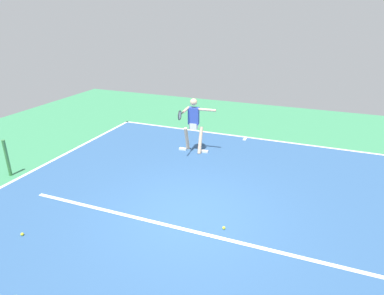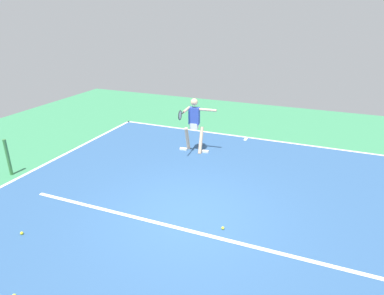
{
  "view_description": "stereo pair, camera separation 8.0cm",
  "coord_description": "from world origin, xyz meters",
  "views": [
    {
      "loc": [
        -2.43,
        5.95,
        4.26
      ],
      "look_at": [
        0.66,
        -1.8,
        0.9
      ],
      "focal_mm": 31.11,
      "sensor_mm": 36.0,
      "label": 1
    },
    {
      "loc": [
        -2.5,
        5.92,
        4.26
      ],
      "look_at": [
        0.66,
        -1.8,
        0.9
      ],
      "focal_mm": 31.11,
      "sensor_mm": 36.0,
      "label": 2
    }
  ],
  "objects": [
    {
      "name": "tennis_ball_near_player",
      "position": [
        2.94,
        1.96,
        0.03
      ],
      "size": [
        0.07,
        0.07,
        0.07
      ],
      "primitive_type": "sphere",
      "color": "yellow",
      "rests_on": "ground_plane"
    },
    {
      "name": "court_surface",
      "position": [
        0.0,
        0.0,
        0.0
      ],
      "size": [
        10.38,
        11.25,
        0.0
      ],
      "primitive_type": "cube",
      "color": "#2D5484",
      "rests_on": "ground_plane"
    },
    {
      "name": "court_line_centre_mark",
      "position": [
        0.0,
        -5.38,
        0.0
      ],
      "size": [
        0.1,
        0.3,
        0.01
      ],
      "primitive_type": "cube",
      "color": "white",
      "rests_on": "ground_plane"
    },
    {
      "name": "tennis_ball_far_corner",
      "position": [
        -0.87,
        0.21,
        0.03
      ],
      "size": [
        0.07,
        0.07,
        0.07
      ],
      "primitive_type": "sphere",
      "color": "yellow",
      "rests_on": "ground_plane"
    },
    {
      "name": "net_post",
      "position": [
        5.49,
        0.0,
        0.54
      ],
      "size": [
        0.09,
        0.09,
        1.07
      ],
      "primitive_type": "cylinder",
      "color": "#38753D",
      "rests_on": "ground_plane"
    },
    {
      "name": "court_line_sideline_right",
      "position": [
        5.14,
        0.0,
        0.0
      ],
      "size": [
        0.1,
        11.25,
        0.01
      ],
      "primitive_type": "cube",
      "color": "white",
      "rests_on": "ground_plane"
    },
    {
      "name": "tennis_player",
      "position": [
        1.31,
        -3.56,
        1.04
      ],
      "size": [
        1.22,
        1.29,
        1.81
      ],
      "rotation": [
        0.0,
        0.0,
        0.1
      ],
      "color": "beige",
      "rests_on": "ground_plane"
    },
    {
      "name": "ground_plane",
      "position": [
        0.0,
        0.0,
        0.0
      ],
      "size": [
        21.23,
        21.23,
        0.0
      ],
      "primitive_type": "plane",
      "color": "#388456"
    },
    {
      "name": "court_line_baseline_near",
      "position": [
        0.0,
        -5.58,
        0.0
      ],
      "size": [
        10.38,
        0.1,
        0.01
      ],
      "primitive_type": "cube",
      "color": "white",
      "rests_on": "ground_plane"
    },
    {
      "name": "court_line_service",
      "position": [
        0.0,
        0.53,
        0.0
      ],
      "size": [
        7.78,
        0.1,
        0.01
      ],
      "primitive_type": "cube",
      "color": "white",
      "rests_on": "ground_plane"
    }
  ]
}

